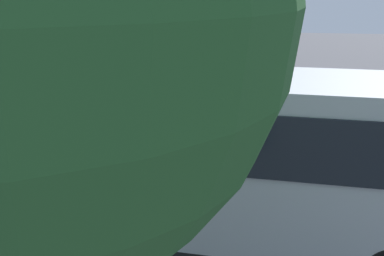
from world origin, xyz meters
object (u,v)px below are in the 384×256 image
at_px(tour_bus, 204,161).
at_px(spectator_left, 278,150).
at_px(spectator_far_right, 141,145).
at_px(stunt_motorcycle, 132,108).
at_px(spectator_centre, 228,149).
at_px(spectator_far_left, 322,157).
at_px(traffic_cone, 208,133).
at_px(parked_motorcycle_silver, 217,179).
at_px(spectator_right, 195,147).

height_order(tour_bus, spectator_left, tour_bus).
relative_size(spectator_far_right, stunt_motorcycle, 0.94).
bearing_deg(spectator_far_right, spectator_centre, -176.18).
bearing_deg(spectator_far_left, traffic_cone, -49.86).
height_order(spectator_far_left, spectator_left, spectator_left).
bearing_deg(tour_bus, spectator_far_right, -52.59).
xyz_separation_m(spectator_left, spectator_far_right, (3.27, 0.11, -0.02)).
bearing_deg(traffic_cone, stunt_motorcycle, 5.35).
distance_m(spectator_left, spectator_centre, 1.18).
height_order(tour_bus, parked_motorcycle_silver, tour_bus).
bearing_deg(spectator_centre, traffic_cone, -74.96).
bearing_deg(tour_bus, traffic_cone, -82.94).
relative_size(spectator_left, traffic_cone, 2.85).
distance_m(spectator_centre, spectator_right, 0.82).
xyz_separation_m(spectator_right, parked_motorcycle_silver, (-0.63, 0.68, -0.51)).
distance_m(spectator_right, spectator_far_right, 1.31).
height_order(spectator_left, spectator_far_right, spectator_left).
distance_m(spectator_left, traffic_cone, 4.29).
relative_size(spectator_left, parked_motorcycle_silver, 0.88).
relative_size(spectator_left, spectator_right, 1.07).
height_order(stunt_motorcycle, traffic_cone, stunt_motorcycle).
bearing_deg(spectator_left, traffic_cone, -59.49).
relative_size(spectator_left, stunt_motorcycle, 0.95).
relative_size(spectator_far_right, traffic_cone, 2.80).
xyz_separation_m(spectator_centre, stunt_motorcycle, (3.34, -3.38, 0.03)).
distance_m(spectator_centre, spectator_far_right, 2.10).
bearing_deg(spectator_left, stunt_motorcycle, -37.09).
relative_size(tour_bus, stunt_motorcycle, 4.95).
relative_size(spectator_right, parked_motorcycle_silver, 0.82).
height_order(spectator_left, spectator_centre, spectator_left).
bearing_deg(spectator_far_left, stunt_motorcycle, -32.38).
height_order(spectator_far_right, parked_motorcycle_silver, spectator_far_right).
distance_m(parked_motorcycle_silver, stunt_motorcycle, 5.09).
bearing_deg(spectator_right, spectator_far_right, 10.57).
bearing_deg(spectator_right, tour_bus, 102.73).
bearing_deg(traffic_cone, spectator_centre, 105.04).
bearing_deg(spectator_centre, spectator_left, 178.40).
distance_m(spectator_centre, stunt_motorcycle, 4.75).
height_order(spectator_far_left, stunt_motorcycle, stunt_motorcycle).
relative_size(spectator_centre, spectator_right, 1.02).
bearing_deg(spectator_far_left, spectator_centre, -2.90).
height_order(spectator_centre, parked_motorcycle_silver, spectator_centre).
bearing_deg(spectator_far_left, tour_bus, 46.79).
bearing_deg(spectator_far_right, traffic_cone, -106.75).
height_order(spectator_far_left, spectator_right, same).
bearing_deg(spectator_right, spectator_left, 176.19).
bearing_deg(tour_bus, spectator_right, -77.27).
height_order(spectator_left, stunt_motorcycle, stunt_motorcycle).
bearing_deg(spectator_far_left, parked_motorcycle_silver, 11.29).
distance_m(spectator_far_left, spectator_far_right, 4.26).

